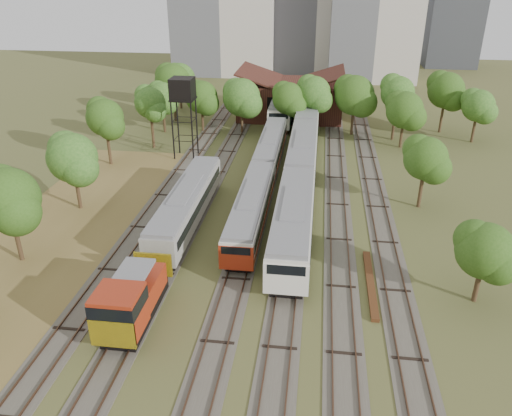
# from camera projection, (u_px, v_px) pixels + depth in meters

# --- Properties ---
(ground) EXTENTS (240.00, 240.00, 0.00)m
(ground) POSITION_uv_depth(u_px,v_px,m) (240.00, 383.00, 28.79)
(ground) COLOR #475123
(ground) RESTS_ON ground
(dry_grass_patch) EXTENTS (14.00, 60.00, 0.04)m
(dry_grass_patch) POSITION_uv_depth(u_px,v_px,m) (24.00, 282.00, 38.00)
(dry_grass_patch) COLOR brown
(dry_grass_patch) RESTS_ON ground
(tracks) EXTENTS (24.60, 80.00, 0.19)m
(tracks) POSITION_uv_depth(u_px,v_px,m) (272.00, 201.00, 51.19)
(tracks) COLOR #4C473D
(tracks) RESTS_ON ground
(railcar_red_set) EXTENTS (2.70, 34.57, 3.33)m
(railcar_red_set) POSITION_uv_depth(u_px,v_px,m) (262.00, 174.00, 53.15)
(railcar_red_set) COLOR black
(railcar_red_set) RESTS_ON ground
(railcar_green_set) EXTENTS (3.23, 52.07, 4.00)m
(railcar_green_set) POSITION_uv_depth(u_px,v_px,m) (303.00, 155.00, 57.74)
(railcar_green_set) COLOR black
(railcar_green_set) RESTS_ON ground
(railcar_rear) EXTENTS (3.24, 16.08, 4.01)m
(railcar_rear) POSITION_uv_depth(u_px,v_px,m) (283.00, 107.00, 77.35)
(railcar_rear) COLOR black
(railcar_rear) RESTS_ON ground
(shunter_locomotive) EXTENTS (2.90, 8.10, 3.80)m
(shunter_locomotive) POSITION_uv_depth(u_px,v_px,m) (130.00, 302.00, 32.71)
(shunter_locomotive) COLOR black
(shunter_locomotive) RESTS_ON ground
(old_grey_coach) EXTENTS (2.82, 18.00, 3.48)m
(old_grey_coach) POSITION_uv_depth(u_px,v_px,m) (187.00, 205.00, 46.02)
(old_grey_coach) COLOR black
(old_grey_coach) RESTS_ON ground
(water_tower) EXTENTS (2.84, 2.84, 9.86)m
(water_tower) POSITION_uv_depth(u_px,v_px,m) (183.00, 91.00, 59.88)
(water_tower) COLOR black
(water_tower) RESTS_ON ground
(rail_pile_far) EXTENTS (0.56, 8.98, 0.29)m
(rail_pile_far) POSITION_uv_depth(u_px,v_px,m) (370.00, 283.00, 37.62)
(rail_pile_far) COLOR #563018
(rail_pile_far) RESTS_ON ground
(maintenance_shed) EXTENTS (16.45, 11.55, 7.58)m
(maintenance_shed) POSITION_uv_depth(u_px,v_px,m) (291.00, 98.00, 79.45)
(maintenance_shed) COLOR #3B1915
(maintenance_shed) RESTS_ON ground
(tree_band_left) EXTENTS (7.83, 72.87, 8.76)m
(tree_band_left) POSITION_uv_depth(u_px,v_px,m) (98.00, 137.00, 53.42)
(tree_band_left) COLOR #382616
(tree_band_left) RESTS_ON ground
(tree_band_far) EXTENTS (47.49, 9.64, 8.74)m
(tree_band_far) POSITION_uv_depth(u_px,v_px,m) (321.00, 96.00, 69.59)
(tree_band_far) COLOR #382616
(tree_band_far) RESTS_ON ground
(tree_band_right) EXTENTS (5.50, 38.75, 7.43)m
(tree_band_right) POSITION_uv_depth(u_px,v_px,m) (424.00, 147.00, 51.76)
(tree_band_right) COLOR #382616
(tree_band_right) RESTS_ON ground
(tower_far_right) EXTENTS (12.00, 12.00, 28.00)m
(tower_far_right) POSITION_uv_depth(u_px,v_px,m) (455.00, 4.00, 117.08)
(tower_far_right) COLOR #3B3D42
(tower_far_right) RESTS_ON ground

